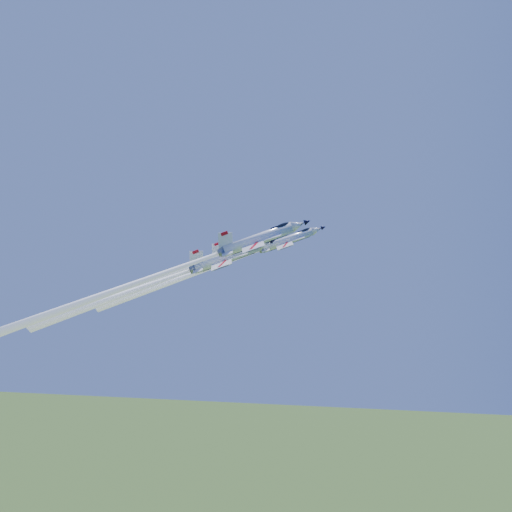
% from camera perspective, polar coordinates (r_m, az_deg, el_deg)
% --- Properties ---
extents(jet_lead, '(34.29, 14.61, 32.10)m').
position_cam_1_polar(jet_lead, '(112.85, -3.95, -0.97)').
color(jet_lead, white).
extents(jet_left, '(40.07, 17.07, 38.80)m').
position_cam_1_polar(jet_left, '(120.79, -9.55, -2.17)').
color(jet_left, white).
extents(jet_right, '(47.74, 20.34, 47.05)m').
position_cam_1_polar(jet_right, '(106.13, -11.20, -2.42)').
color(jet_right, white).
extents(jet_slot, '(37.19, 15.84, 31.50)m').
position_cam_1_polar(jet_slot, '(111.60, -9.71, -2.55)').
color(jet_slot, white).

